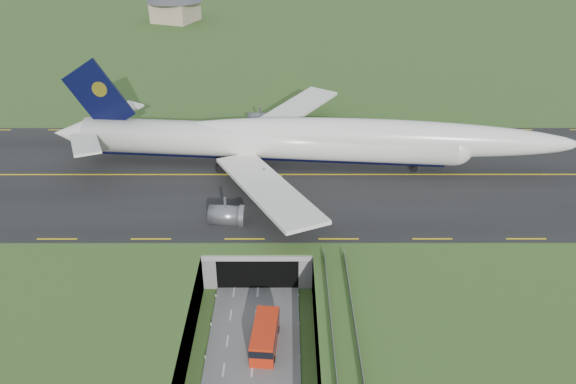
{
  "coord_description": "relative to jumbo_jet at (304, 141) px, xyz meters",
  "views": [
    {
      "loc": [
        4.41,
        -57.68,
        52.83
      ],
      "look_at": [
        4.46,
        20.0,
        9.75
      ],
      "focal_mm": 35.0,
      "sensor_mm": 36.0,
      "label": 1
    }
  ],
  "objects": [
    {
      "name": "ground",
      "position": [
        -7.35,
        -36.2,
        -11.48
      ],
      "size": [
        900.0,
        900.0,
        0.0
      ],
      "primitive_type": "plane",
      "color": "#355F26",
      "rests_on": "ground"
    },
    {
      "name": "airfield_deck",
      "position": [
        -7.35,
        -36.2,
        -8.48
      ],
      "size": [
        800.0,
        800.0,
        6.0
      ],
      "primitive_type": "cube",
      "color": "gray",
      "rests_on": "ground"
    },
    {
      "name": "trench_road",
      "position": [
        -7.35,
        -43.7,
        -11.38
      ],
      "size": [
        12.0,
        75.0,
        0.2
      ],
      "primitive_type": "cube",
      "color": "slate",
      "rests_on": "ground"
    },
    {
      "name": "taxiway",
      "position": [
        -7.35,
        -3.2,
        -5.39
      ],
      "size": [
        800.0,
        44.0,
        0.18
      ],
      "primitive_type": "cube",
      "color": "black",
      "rests_on": "airfield_deck"
    },
    {
      "name": "tunnel_portal",
      "position": [
        -7.35,
        -19.49,
        -8.14
      ],
      "size": [
        17.0,
        22.3,
        6.0
      ],
      "color": "gray",
      "rests_on": "ground"
    },
    {
      "name": "jumbo_jet",
      "position": [
        0.0,
        0.0,
        0.0
      ],
      "size": [
        95.97,
        61.27,
        20.35
      ],
      "rotation": [
        0.0,
        0.0,
        -0.09
      ],
      "color": "white",
      "rests_on": "ground"
    },
    {
      "name": "shuttle_tram",
      "position": [
        -5.86,
        -39.99,
        -9.68
      ],
      "size": [
        3.71,
        8.31,
        3.29
      ],
      "rotation": [
        0.0,
        0.0,
        -0.08
      ],
      "color": "red",
      "rests_on": "ground"
    },
    {
      "name": "service_building",
      "position": [
        -45.47,
        124.91,
        1.23
      ],
      "size": [
        26.72,
        26.72,
        11.32
      ],
      "rotation": [
        0.0,
        0.0,
        -0.36
      ],
      "color": "tan",
      "rests_on": "ground"
    }
  ]
}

